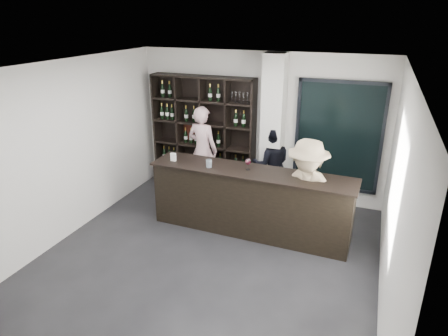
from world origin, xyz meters
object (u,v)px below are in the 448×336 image
at_px(taster_pink, 203,150).
at_px(taster_black, 271,165).
at_px(wine_shelf, 203,134).
at_px(tasting_counter, 250,202).
at_px(customer, 306,194).

distance_m(taster_pink, taster_black, 1.47).
relative_size(taster_pink, taster_black, 1.17).
relative_size(wine_shelf, taster_black, 1.54).
relative_size(wine_shelf, tasting_counter, 0.70).
distance_m(tasting_counter, customer, 0.99).
height_order(wine_shelf, tasting_counter, wine_shelf).
height_order(tasting_counter, taster_black, taster_black).
distance_m(wine_shelf, tasting_counter, 2.19).
bearing_deg(wine_shelf, taster_pink, -73.14).
distance_m(wine_shelf, taster_pink, 0.33).
height_order(tasting_counter, taster_pink, taster_pink).
height_order(wine_shelf, customer, wine_shelf).
xyz_separation_m(tasting_counter, taster_black, (0.02, 1.30, 0.21)).
bearing_deg(taster_black, wine_shelf, -25.55).
bearing_deg(tasting_counter, customer, -1.46).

